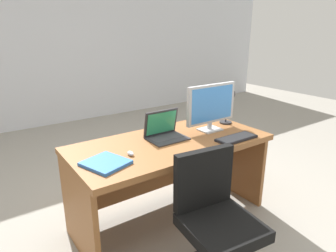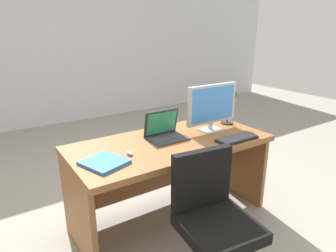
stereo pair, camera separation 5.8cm
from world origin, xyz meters
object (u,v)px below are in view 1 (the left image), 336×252
at_px(desk, 168,160).
at_px(book, 106,163).
at_px(monitor, 211,105).
at_px(office_chair, 216,231).
at_px(laptop, 164,129).
at_px(keyboard, 236,138).
at_px(desk_lamp, 229,99).
at_px(mouse, 131,153).

relative_size(desk, book, 4.83).
bearing_deg(monitor, book, -173.11).
bearing_deg(office_chair, book, 128.77).
distance_m(laptop, keyboard, 0.62).
bearing_deg(monitor, desk_lamp, 10.26).
relative_size(laptop, keyboard, 0.87).
bearing_deg(mouse, book, -169.16).
bearing_deg(desk_lamp, mouse, -173.06).
xyz_separation_m(desk, office_chair, (-0.15, -0.77, -0.19)).
distance_m(desk, keyboard, 0.62).
distance_m(desk, mouse, 0.48).
bearing_deg(book, desk_lamp, 7.57).
xyz_separation_m(monitor, office_chair, (-0.61, -0.74, -0.62)).
bearing_deg(keyboard, mouse, 166.50).
bearing_deg(monitor, mouse, -174.10).
bearing_deg(keyboard, monitor, 93.61).
relative_size(monitor, keyboard, 1.43).
xyz_separation_m(monitor, keyboard, (0.02, -0.31, -0.23)).
height_order(keyboard, mouse, mouse).
bearing_deg(book, keyboard, -8.88).
relative_size(desk, laptop, 5.17).
xyz_separation_m(monitor, book, (-1.10, -0.13, -0.23)).
xyz_separation_m(laptop, keyboard, (0.48, -0.39, -0.06)).
distance_m(desk_lamp, book, 1.40).
relative_size(keyboard, desk_lamp, 1.06).
xyz_separation_m(desk_lamp, office_chair, (-0.88, -0.79, -0.63)).
distance_m(desk, laptop, 0.27).
bearing_deg(desk_lamp, laptop, 176.96).
height_order(monitor, mouse, monitor).
bearing_deg(monitor, office_chair, -129.31).
height_order(desk, laptop, laptop).
bearing_deg(mouse, keyboard, -13.50).
xyz_separation_m(desk_lamp, book, (-1.37, -0.18, -0.24)).
height_order(mouse, desk_lamp, desk_lamp).
bearing_deg(desk_lamp, book, -172.43).
distance_m(monitor, mouse, 0.91).
bearing_deg(desk, laptop, 87.40).
height_order(desk, office_chair, office_chair).
distance_m(monitor, office_chair, 1.14).
distance_m(desk, desk_lamp, 0.86).
bearing_deg(desk_lamp, office_chair, -138.09).
relative_size(mouse, desk_lamp, 0.20).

